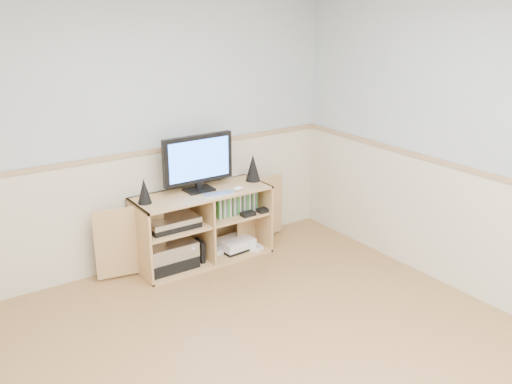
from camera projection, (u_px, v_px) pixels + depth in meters
room at (271, 207)px, 3.06m from camera, size 4.04×4.54×2.54m
media_cabinet at (200, 224)px, 5.17m from camera, size 1.93×0.46×0.65m
monitor at (198, 161)px, 4.97m from camera, size 0.66×0.18×0.50m
speaker_left at (144, 191)px, 4.72m from camera, size 0.12×0.12×0.21m
speaker_right at (253, 168)px, 5.29m from camera, size 0.14×0.14×0.25m
keyboard at (219, 194)px, 4.96m from camera, size 0.30×0.16×0.01m
mouse at (238, 188)px, 5.06m from camera, size 0.11×0.09×0.04m
av_components at (170, 246)px, 4.98m from camera, size 0.52×0.33×0.47m
game_consoles at (234, 244)px, 5.37m from camera, size 0.45×0.30×0.11m
game_cases at (235, 203)px, 5.23m from camera, size 0.42×0.14×0.19m
wall_outlet at (232, 181)px, 5.47m from camera, size 0.12×0.03×0.12m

